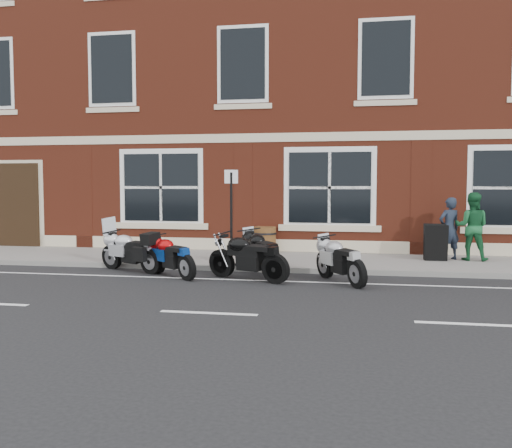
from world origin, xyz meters
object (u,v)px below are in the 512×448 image
Objects in this scene: moto_sport_silver at (341,259)px; moto_naked_black at (247,255)px; parking_sign at (231,210)px; barrel_planter at (265,239)px; moto_sport_red at (171,255)px; pedestrian_right at (472,226)px; a_board_sign at (436,242)px; moto_touring_silver at (130,250)px; moto_sport_black at (263,251)px; pedestrian_left at (449,229)px.

moto_naked_black is (-2.00, -0.07, 0.03)m from moto_sport_silver.
barrel_planter is at bearing 62.25° from parking_sign.
pedestrian_right is (6.95, 3.15, 0.51)m from moto_sport_red.
moto_sport_silver is 2.00m from moto_naked_black.
a_board_sign is at bearing 27.08° from pedestrian_right.
moto_sport_silver is at bearing -46.91° from parking_sign.
moto_naked_black is (2.99, -0.74, 0.02)m from moto_touring_silver.
pedestrian_right reaches higher than moto_sport_silver.
moto_touring_silver is 1.05× the size of moto_sport_silver.
moto_sport_black is at bearing 38.40° from pedestrian_right.
moto_naked_black is 5.76m from pedestrian_left.
moto_naked_black is at bearing -78.86° from moto_touring_silver.
moto_sport_red is 2.07m from moto_sport_black.
moto_touring_silver is at bearing 105.77° from moto_sport_red.
parking_sign is at bearing 50.31° from moto_naked_black.
moto_touring_silver is 7.64m from a_board_sign.
pedestrian_right reaches higher than moto_sport_black.
pedestrian_left is at bearing 0.28° from parking_sign.
moto_touring_silver is 1.12× the size of pedestrian_left.
moto_sport_black is 1.05× the size of moto_sport_silver.
moto_touring_silver is 0.79× the size of parking_sign.
moto_touring_silver is 3.19m from moto_sport_black.
a_board_sign reaches higher than moto_sport_red.
pedestrian_left reaches higher than barrel_planter.
parking_sign is at bearing 29.44° from pedestrian_right.
barrel_planter is (-2.29, 4.02, -0.02)m from moto_sport_silver.
moto_sport_red is 7.18m from pedestrian_left.
pedestrian_left is 1.71× the size of a_board_sign.
moto_naked_black is at bearing 9.81° from pedestrian_left.
a_board_sign is at bearing 21.12° from moto_sport_silver.
pedestrian_right reaches higher than barrel_planter.
moto_sport_red is at bearing -151.28° from a_board_sign.
parking_sign reaches higher than pedestrian_left.
a_board_sign reaches higher than moto_naked_black.
moto_touring_silver reaches higher than moto_sport_silver.
pedestrian_left reaches higher than moto_naked_black.
moto_touring_silver is 1.92× the size of a_board_sign.
moto_sport_red is at bearing -110.42° from barrel_planter.
moto_touring_silver is at bearing 29.43° from pedestrian_right.
moto_naked_black reaches higher than moto_sport_silver.
moto_sport_red is 2.04× the size of barrel_planter.
pedestrian_left is 5.02m from barrel_planter.
moto_naked_black is 4.10m from barrel_planter.
a_board_sign reaches higher than moto_sport_black.
pedestrian_right is 0.76× the size of parking_sign.
pedestrian_right is at bearing -8.08° from barrel_planter.
moto_naked_black is at bearing -136.37° from moto_sport_black.
moto_sport_red is 4.19m from barrel_planter.
pedestrian_right is (3.20, 3.24, 0.49)m from moto_sport_silver.
moto_sport_red is 0.83× the size of moto_sport_black.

